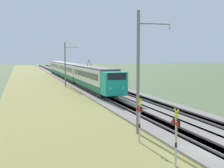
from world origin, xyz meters
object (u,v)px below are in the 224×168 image
object	(u,v)px
passenger_train	(71,71)
crossing_signal_aux	(139,116)
crossing_signal_near	(176,132)
catenary_mast_mid	(65,64)
catenary_mast_near	(139,72)

from	to	relation	value
passenger_train	crossing_signal_aux	world-z (taller)	passenger_train
passenger_train	crossing_signal_aux	distance (m)	49.27
crossing_signal_near	crossing_signal_aux	size ratio (longest dim) A/B	1.03
catenary_mast_mid	crossing_signal_near	bearing A→B (deg)	179.09
crossing_signal_aux	passenger_train	bearing A→B (deg)	-94.12
crossing_signal_aux	catenary_mast_near	distance (m)	3.59
catenary_mast_near	crossing_signal_near	bearing A→B (deg)	174.29
passenger_train	crossing_signal_aux	bearing A→B (deg)	-4.12
passenger_train	catenary_mast_mid	size ratio (longest dim) A/B	8.06
passenger_train	catenary_mast_near	xyz separation A→B (m)	(-46.97, 2.74, 2.17)
catenary_mast_near	catenary_mast_mid	xyz separation A→B (m)	(36.32, -0.00, -0.35)
passenger_train	catenary_mast_mid	bearing A→B (deg)	-14.41
crossing_signal_near	catenary_mast_near	xyz separation A→B (m)	(6.81, -0.68, 2.69)
passenger_train	catenary_mast_mid	world-z (taller)	catenary_mast_mid
passenger_train	catenary_mast_near	size ratio (longest dim) A/B	7.43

